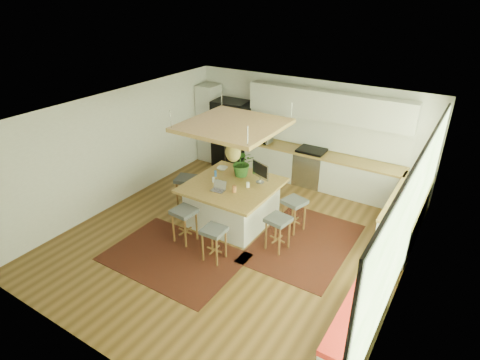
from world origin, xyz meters
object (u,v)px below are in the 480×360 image
Objects in this scene: stool_near_left at (185,226)px; stool_near_right at (214,244)px; microwave at (263,136)px; island_plant at (242,166)px; fridge at (231,135)px; island at (233,203)px; stool_right_back at (294,216)px; monitor at (260,172)px; stool_right_front at (278,234)px; laptop at (218,186)px; stool_left_side at (187,193)px.

stool_near_left is 1.06× the size of stool_near_right.
microwave is 0.76× the size of island_plant.
fridge reaches higher than island.
stool_near_right is 2.06m from island_plant.
monitor reaches higher than stool_right_back.
microwave is at bearing 124.19° from stool_right_front.
stool_near_right is at bearing -12.15° from stool_near_left.
laptop is (1.66, -3.04, 0.12)m from fridge.
stool_near_left is 2.41× the size of laptop.
monitor is at bearing 50.68° from laptop.
stool_right_front is (3.08, -3.02, -0.57)m from fridge.
stool_near_left is 0.97× the size of stool_left_side.
stool_near_right is 2.27× the size of laptop.
monitor reaches higher than stool_near_left.
stool_near_left is 3.84m from microwave.
microwave is at bearing 94.47° from stool_near_left.
island is at bearing 163.13° from stool_right_front.
stool_near_right is 4.18m from microwave.
stool_left_side reaches higher than stool_near_right.
stool_right_front is 3.69m from microwave.
island is 3.83× the size of microwave.
microwave is at bearing 105.15° from island.
island is 1.37m from stool_right_back.
stool_left_side is 1.23× the size of island_plant.
stool_right_back is 3.06m from microwave.
microwave is at bearing 138.80° from monitor.
fridge is 4.35m from stool_right_front.
island_plant is (-0.51, 1.83, 0.82)m from stool_near_right.
stool_near_left is at bearing -98.39° from monitor.
island_plant is (0.37, 1.64, 0.82)m from stool_near_left.
stool_left_side is 2.49× the size of laptop.
stool_right_front is (1.33, -0.40, -0.11)m from island.
stool_right_front is 1.58m from laptop.
stool_right_front reaches higher than stool_near_right.
island_plant reaches higher than stool_right_front.
island is at bearing -163.08° from stool_right_back.
stool_near_right is 1.94m from stool_right_back.
stool_right_front is at bearing 47.65° from stool_near_right.
stool_near_left reaches higher than stool_near_right.
stool_near_left is 1.97m from monitor.
stool_right_back reaches higher than stool_near_right.
laptop is at bearing -103.20° from monitor.
stool_near_left is at bearing -102.64° from island_plant.
laptop is at bearing 66.67° from stool_near_left.
microwave is (1.05, -0.03, 0.16)m from fridge.
island is 1.28m from stool_left_side.
microwave is (-0.29, 3.76, 0.73)m from stool_near_left.
laptop is at bearing -93.02° from island_plant.
stool_left_side reaches higher than stool_near_left.
stool_right_back reaches higher than stool_right_front.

